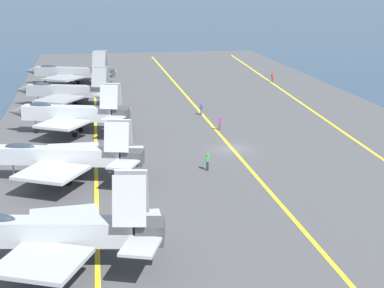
% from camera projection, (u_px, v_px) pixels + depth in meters
% --- Properties ---
extents(ground_plane, '(2000.00, 2000.00, 0.00)m').
position_uv_depth(ground_plane, '(232.00, 152.00, 66.04)').
color(ground_plane, '#23384C').
extents(carrier_deck, '(186.45, 55.04, 0.40)m').
position_uv_depth(carrier_deck, '(232.00, 150.00, 65.99)').
color(carrier_deck, '#424244').
rests_on(carrier_deck, ground).
extents(deck_stripe_foul_line, '(167.52, 10.47, 0.01)m').
position_uv_depth(deck_stripe_foul_line, '(359.00, 143.00, 68.44)').
color(deck_stripe_foul_line, yellow).
rests_on(deck_stripe_foul_line, carrier_deck).
extents(deck_stripe_centerline, '(167.80, 0.36, 0.01)m').
position_uv_depth(deck_stripe_centerline, '(232.00, 149.00, 65.94)').
color(deck_stripe_centerline, yellow).
rests_on(deck_stripe_centerline, carrier_deck).
extents(deck_stripe_edge_line, '(167.79, 2.40, 0.01)m').
position_uv_depth(deck_stripe_edge_line, '(96.00, 155.00, 63.43)').
color(deck_stripe_edge_line, yellow).
rests_on(deck_stripe_edge_line, carrier_deck).
extents(parked_jet_second, '(11.91, 15.14, 6.61)m').
position_uv_depth(parked_jet_second, '(54.00, 231.00, 37.97)').
color(parked_jet_second, '#93999E').
rests_on(parked_jet_second, carrier_deck).
extents(parked_jet_third, '(12.57, 16.03, 5.99)m').
position_uv_depth(parked_jet_third, '(63.00, 156.00, 54.58)').
color(parked_jet_third, '#9EA3A8').
rests_on(parked_jet_third, carrier_deck).
extents(parked_jet_fourth, '(12.24, 15.29, 6.37)m').
position_uv_depth(parked_jet_fourth, '(71.00, 113.00, 71.43)').
color(parked_jet_fourth, '#9EA3A8').
rests_on(parked_jet_fourth, carrier_deck).
extents(parked_jet_fifth, '(14.14, 15.63, 6.06)m').
position_uv_depth(parked_jet_fifth, '(67.00, 91.00, 87.43)').
color(parked_jet_fifth, gray).
rests_on(parked_jet_fifth, carrier_deck).
extents(parked_jet_sixth, '(13.65, 16.91, 6.30)m').
position_uv_depth(parked_jet_sixth, '(71.00, 72.00, 105.58)').
color(parked_jet_sixth, gray).
rests_on(parked_jet_sixth, carrier_deck).
extents(crew_purple_vest, '(0.36, 0.44, 1.81)m').
position_uv_depth(crew_purple_vest, '(220.00, 123.00, 73.79)').
color(crew_purple_vest, '#4C473D').
rests_on(crew_purple_vest, carrier_deck).
extents(crew_blue_vest, '(0.41, 0.46, 1.76)m').
position_uv_depth(crew_blue_vest, '(201.00, 108.00, 82.11)').
color(crew_blue_vest, '#4C473D').
rests_on(crew_blue_vest, carrier_deck).
extents(crew_red_vest, '(0.36, 0.44, 1.75)m').
position_uv_depth(crew_red_vest, '(272.00, 77.00, 109.00)').
color(crew_red_vest, '#383328').
rests_on(crew_red_vest, carrier_deck).
extents(crew_green_vest, '(0.28, 0.39, 1.77)m').
position_uv_depth(crew_green_vest, '(208.00, 161.00, 58.16)').
color(crew_green_vest, '#232328').
rests_on(crew_green_vest, carrier_deck).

